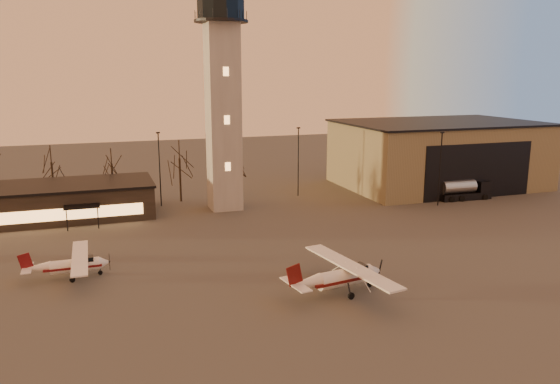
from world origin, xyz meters
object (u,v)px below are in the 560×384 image
object	(u,v)px
cessna_front	(346,279)
cessna_rear	(77,267)
control_tower	(223,85)
fuel_truck	(464,192)
terminal	(49,202)
hangar	(438,154)

from	to	relation	value
cessna_front	cessna_rear	xyz separation A→B (m)	(-21.19, 10.86, -0.20)
control_tower	fuel_truck	distance (m)	37.49
terminal	cessna_rear	size ratio (longest dim) A/B	2.57
terminal	fuel_truck	size ratio (longest dim) A/B	3.23
cessna_front	terminal	bearing A→B (deg)	117.58
control_tower	cessna_rear	size ratio (longest dim) A/B	3.29
hangar	cessna_front	xyz separation A→B (m)	(-33.18, -35.45, -4.02)
hangar	terminal	distance (m)	58.11
hangar	control_tower	bearing A→B (deg)	-173.69
control_tower	terminal	xyz separation A→B (m)	(-21.99, 1.98, -14.17)
control_tower	terminal	world-z (taller)	control_tower
control_tower	cessna_front	distance (m)	35.06
hangar	cessna_front	bearing A→B (deg)	-133.10
fuel_truck	control_tower	bearing A→B (deg)	172.14
cessna_rear	control_tower	bearing A→B (deg)	48.03
control_tower	fuel_truck	world-z (taller)	control_tower
hangar	cessna_rear	distance (m)	59.82
terminal	cessna_rear	xyz separation A→B (m)	(3.63, -22.59, -1.22)
control_tower	cessna_front	bearing A→B (deg)	-84.88
hangar	terminal	xyz separation A→B (m)	(-57.99, -2.00, -3.00)
control_tower	cessna_rear	distance (m)	31.61
hangar	cessna_front	size ratio (longest dim) A/B	2.53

